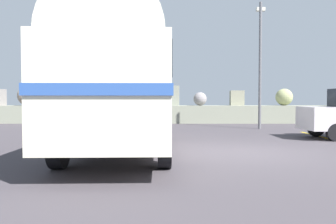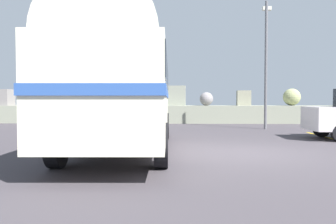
# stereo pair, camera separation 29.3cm
# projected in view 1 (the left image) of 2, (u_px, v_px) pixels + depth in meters

# --- Properties ---
(ground) EXTENTS (32.00, 26.00, 0.02)m
(ground) POSITION_uv_depth(u_px,v_px,m) (250.00, 153.00, 9.09)
(ground) COLOR #3E393E
(breakwater) EXTENTS (31.36, 2.09, 2.39)m
(breakwater) POSITION_uv_depth(u_px,v_px,m) (205.00, 111.00, 20.85)
(breakwater) COLOR gray
(breakwater) RESTS_ON ground
(vintage_coach) EXTENTS (2.68, 8.65, 3.70)m
(vintage_coach) POSITION_uv_depth(u_px,v_px,m) (126.00, 79.00, 9.51)
(vintage_coach) COLOR black
(vintage_coach) RESTS_ON ground
(lamp_post) EXTENTS (0.55, 1.15, 6.26)m
(lamp_post) POSITION_uv_depth(u_px,v_px,m) (262.00, 58.00, 16.47)
(lamp_post) COLOR #5B5B60
(lamp_post) RESTS_ON ground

